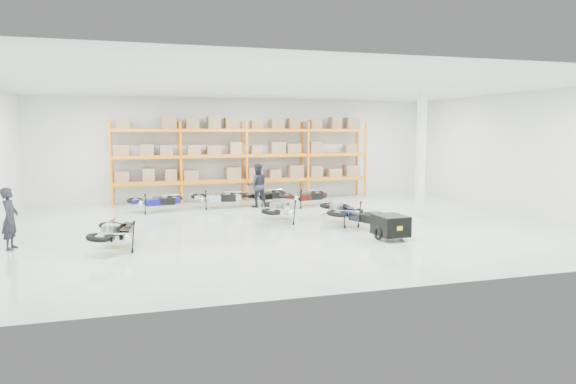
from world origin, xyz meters
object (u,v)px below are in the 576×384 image
object	(u,v)px
moto_silver_left	(279,205)
moto_back_c	(266,192)
moto_blue_centre	(340,206)
moto_back_d	(305,193)
moto_back_a	(156,198)
moto_touring_right	(366,212)
moto_back_b	(218,194)
person_left	(10,219)
person_back	(257,185)
trailer	(390,226)
moto_black_far_left	(115,227)

from	to	relation	value
moto_silver_left	moto_back_c	xyz separation A→B (m)	(0.57, 4.08, -0.05)
moto_blue_centre	moto_back_d	world-z (taller)	moto_blue_centre
moto_back_a	moto_touring_right	bearing A→B (deg)	-140.21
moto_back_b	person_left	world-z (taller)	person_left
moto_back_b	moto_back_c	bearing A→B (deg)	-75.34
moto_back_a	moto_back_d	xyz separation A→B (m)	(5.92, -0.21, 0.01)
moto_silver_left	moto_back_c	size ratio (longest dim) A/B	1.09
moto_back_a	moto_back_c	bearing A→B (deg)	-90.53
moto_back_c	person_back	bearing A→B (deg)	117.52
person_back	trailer	bearing A→B (deg)	110.16
moto_touring_right	person_left	xyz separation A→B (m)	(-10.10, 0.13, 0.28)
trailer	person_back	xyz separation A→B (m)	(-2.23, 7.18, 0.49)
moto_back_a	person_left	bearing A→B (deg)	134.79
moto_blue_centre	moto_touring_right	size ratio (longest dim) A/B	1.11
moto_touring_right	moto_back_a	world-z (taller)	moto_back_a
moto_back_d	trailer	bearing A→B (deg)	169.69
person_left	moto_silver_left	bearing A→B (deg)	-71.03
person_left	moto_back_d	bearing A→B (deg)	-57.20
moto_silver_left	moto_touring_right	xyz separation A→B (m)	(2.29, -2.02, -0.04)
moto_blue_centre	moto_black_far_left	distance (m)	7.21
moto_touring_right	moto_back_a	xyz separation A→B (m)	(-6.21, 5.44, 0.02)
moto_touring_right	trailer	bearing A→B (deg)	-109.68
moto_back_c	person_left	distance (m)	10.30
moto_blue_centre	moto_black_far_left	bearing A→B (deg)	25.53
moto_back_b	moto_back_a	bearing A→B (deg)	103.54
person_back	moto_back_c	bearing A→B (deg)	-131.24
moto_back_b	person_left	bearing A→B (deg)	137.39
moto_blue_centre	person_back	world-z (taller)	person_back
moto_back_a	person_left	distance (m)	6.59
trailer	person_left	bearing A→B (deg)	167.05
moto_silver_left	moto_back_a	world-z (taller)	moto_silver_left
moto_blue_centre	person_left	distance (m)	9.68
trailer	person_back	distance (m)	7.54
moto_silver_left	moto_back_b	distance (m)	4.04
moto_silver_left	moto_black_far_left	size ratio (longest dim) A/B	1.00
moto_black_far_left	moto_back_b	world-z (taller)	moto_black_far_left
moto_back_b	trailer	bearing A→B (deg)	-147.29
moto_black_far_left	moto_back_c	size ratio (longest dim) A/B	1.09
moto_back_a	person_back	distance (m)	4.00
trailer	moto_back_d	world-z (taller)	moto_back_d
moto_touring_right	person_back	xyz separation A→B (m)	(-2.23, 5.59, 0.35)
moto_black_far_left	trailer	bearing A→B (deg)	179.84
moto_black_far_left	moto_back_d	xyz separation A→B (m)	(7.19, 5.86, -0.02)
moto_back_d	person_left	xyz separation A→B (m)	(-9.81, -5.10, 0.25)
moto_back_a	moto_back_d	bearing A→B (deg)	-101.02
moto_silver_left	moto_back_b	size ratio (longest dim) A/B	1.03
moto_back_b	moto_back_d	distance (m)	3.53
moto_blue_centre	moto_back_c	bearing A→B (deg)	-63.98
moto_touring_right	moto_back_c	size ratio (longest dim) A/B	1.01
moto_back_d	person_back	distance (m)	2.00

